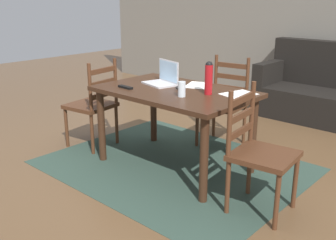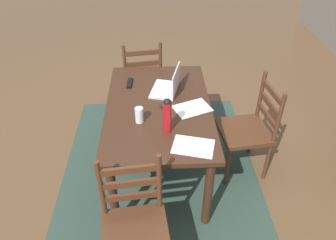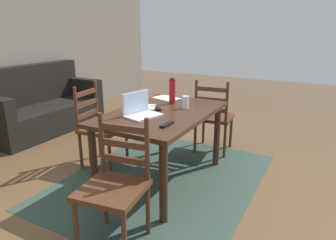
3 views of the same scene
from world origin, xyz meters
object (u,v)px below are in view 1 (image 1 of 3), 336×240
(chair_right_near, at_px, (259,153))
(laptop, at_px, (163,78))
(chair_far_head, at_px, (224,103))
(tv_remote, at_px, (125,87))
(couch, at_px, (330,94))
(water_bottle, at_px, (209,77))
(dining_table, at_px, (174,100))
(chair_left_near, at_px, (93,105))
(computer_mouse, at_px, (181,87))
(drinking_glass, at_px, (182,89))

(chair_right_near, bearing_deg, laptop, 166.81)
(chair_far_head, xyz_separation_m, tv_remote, (-0.37, -1.08, 0.30))
(couch, xyz_separation_m, water_bottle, (-0.20, -2.41, 0.55))
(water_bottle, height_order, tv_remote, water_bottle)
(dining_table, height_order, water_bottle, water_bottle)
(chair_left_near, xyz_separation_m, tv_remote, (0.62, -0.09, 0.30))
(chair_left_near, relative_size, computer_mouse, 9.50)
(water_bottle, relative_size, computer_mouse, 2.89)
(couch, height_order, drinking_glass, couch)
(dining_table, relative_size, couch, 0.79)
(chair_far_head, height_order, couch, couch)
(laptop, bearing_deg, tv_remote, -111.04)
(chair_left_near, height_order, couch, couch)
(chair_left_near, relative_size, couch, 0.53)
(chair_right_near, xyz_separation_m, laptop, (-1.23, 0.29, 0.35))
(chair_right_near, relative_size, laptop, 2.60)
(drinking_glass, distance_m, tv_remote, 0.60)
(chair_right_near, xyz_separation_m, couch, (-0.46, 2.65, -0.11))
(chair_right_near, bearing_deg, tv_remote, -176.71)
(laptop, bearing_deg, chair_right_near, -13.19)
(chair_far_head, distance_m, water_bottle, 0.94)
(laptop, bearing_deg, couch, 71.92)
(chair_far_head, bearing_deg, chair_right_near, -45.00)
(dining_table, distance_m, chair_far_head, 0.84)
(water_bottle, xyz_separation_m, tv_remote, (-0.71, -0.32, -0.14))
(laptop, bearing_deg, dining_table, -24.17)
(couch, xyz_separation_m, tv_remote, (-0.91, -2.73, 0.41))
(chair_right_near, distance_m, drinking_glass, 0.86)
(chair_far_head, relative_size, drinking_glass, 7.33)
(chair_right_near, distance_m, chair_far_head, 1.42)
(drinking_glass, bearing_deg, laptop, 150.03)
(couch, bearing_deg, laptop, -108.08)
(dining_table, relative_size, laptop, 3.88)
(computer_mouse, height_order, tv_remote, computer_mouse)
(computer_mouse, bearing_deg, chair_far_head, 119.61)
(dining_table, distance_m, computer_mouse, 0.13)
(chair_left_near, bearing_deg, couch, 59.85)
(chair_left_near, xyz_separation_m, couch, (1.53, 2.64, -0.11))
(drinking_glass, bearing_deg, dining_table, 144.45)
(chair_right_near, xyz_separation_m, tv_remote, (-1.37, -0.08, 0.30))
(chair_right_near, distance_m, chair_left_near, 1.99)
(chair_left_near, xyz_separation_m, laptop, (0.76, 0.28, 0.35))
(computer_mouse, bearing_deg, water_bottle, 28.84)
(couch, bearing_deg, chair_left_near, -120.15)
(drinking_glass, bearing_deg, water_bottle, 61.01)
(chair_far_head, xyz_separation_m, laptop, (-0.23, -0.71, 0.35))
(couch, relative_size, computer_mouse, 18.00)
(tv_remote, bearing_deg, laptop, -18.16)
(dining_table, distance_m, chair_right_near, 1.03)
(chair_right_near, relative_size, chair_left_near, 1.00)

